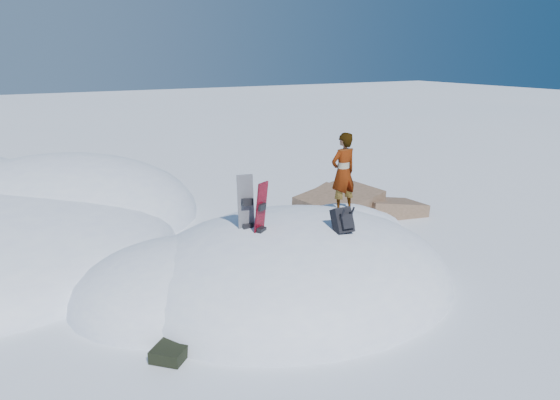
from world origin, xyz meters
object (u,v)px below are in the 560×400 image
snowboard_red (260,221)px  person (343,172)px  backpack (343,221)px  snowboard_dark (247,217)px

snowboard_red → person: bearing=-7.1°
backpack → person: (1.22, 1.70, 0.49)m
snowboard_red → backpack: snowboard_red is taller
snowboard_red → person: person is taller
snowboard_red → backpack: (1.42, -0.70, -0.02)m
snowboard_red → snowboard_dark: bearing=80.8°
backpack → person: bearing=59.5°
person → backpack: bearing=48.9°
snowboard_dark → snowboard_red: bearing=-60.5°
snowboard_red → person: size_ratio=0.86×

